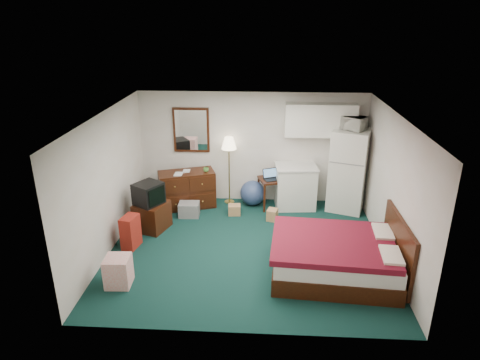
# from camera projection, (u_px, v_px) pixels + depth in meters

# --- Properties ---
(floor) EXTENTS (5.00, 4.50, 0.01)m
(floor) POSITION_uv_depth(u_px,v_px,m) (247.00, 248.00, 7.92)
(floor) COLOR #0D2F2D
(floor) RESTS_ON ground
(ceiling) EXTENTS (5.00, 4.50, 0.01)m
(ceiling) POSITION_uv_depth(u_px,v_px,m) (248.00, 116.00, 7.01)
(ceiling) COLOR beige
(ceiling) RESTS_ON walls
(walls) EXTENTS (5.01, 4.51, 2.50)m
(walls) POSITION_uv_depth(u_px,v_px,m) (248.00, 186.00, 7.47)
(walls) COLOR beige
(walls) RESTS_ON floor
(mirror) EXTENTS (0.80, 0.06, 1.00)m
(mirror) POSITION_uv_depth(u_px,v_px,m) (191.00, 130.00, 9.46)
(mirror) COLOR white
(mirror) RESTS_ON walls
(upper_cabinets) EXTENTS (1.50, 0.35, 0.70)m
(upper_cabinets) POSITION_uv_depth(u_px,v_px,m) (320.00, 120.00, 9.06)
(upper_cabinets) COLOR white
(upper_cabinets) RESTS_ON walls
(headboard) EXTENTS (0.06, 1.56, 1.00)m
(headboard) POSITION_uv_depth(u_px,v_px,m) (398.00, 247.00, 6.89)
(headboard) COLOR black
(headboard) RESTS_ON walls
(dresser) EXTENTS (1.32, 0.91, 0.82)m
(dresser) POSITION_uv_depth(u_px,v_px,m) (187.00, 189.00, 9.50)
(dresser) COLOR black
(dresser) RESTS_ON floor
(floor_lamp) EXTENTS (0.38, 0.38, 1.54)m
(floor_lamp) POSITION_uv_depth(u_px,v_px,m) (229.00, 171.00, 9.57)
(floor_lamp) COLOR tan
(floor_lamp) RESTS_ON floor
(desk) EXTENTS (0.66, 0.66, 0.67)m
(desk) POSITION_uv_depth(u_px,v_px,m) (272.00, 193.00, 9.50)
(desk) COLOR black
(desk) RESTS_ON floor
(exercise_ball) EXTENTS (0.66, 0.66, 0.56)m
(exercise_ball) POSITION_uv_depth(u_px,v_px,m) (253.00, 193.00, 9.64)
(exercise_ball) COLOR navy
(exercise_ball) RESTS_ON floor
(kitchen_counter) EXTENTS (0.91, 0.73, 0.94)m
(kitchen_counter) POSITION_uv_depth(u_px,v_px,m) (295.00, 187.00, 9.47)
(kitchen_counter) COLOR white
(kitchen_counter) RESTS_ON floor
(fridge) EXTENTS (0.95, 0.95, 1.80)m
(fridge) POSITION_uv_depth(u_px,v_px,m) (348.00, 170.00, 9.23)
(fridge) COLOR silver
(fridge) RESTS_ON floor
(bed) EXTENTS (2.09, 1.69, 0.63)m
(bed) POSITION_uv_depth(u_px,v_px,m) (335.00, 258.00, 7.03)
(bed) COLOR #510F1D
(bed) RESTS_ON floor
(tv_stand) EXTENTS (0.73, 0.76, 0.56)m
(tv_stand) POSITION_uv_depth(u_px,v_px,m) (152.00, 216.00, 8.55)
(tv_stand) COLOR black
(tv_stand) RESTS_ON floor
(suitcase) EXTENTS (0.31, 0.42, 0.62)m
(suitcase) POSITION_uv_depth(u_px,v_px,m) (131.00, 232.00, 7.87)
(suitcase) COLOR maroon
(suitcase) RESTS_ON floor
(retail_box) EXTENTS (0.41, 0.41, 0.49)m
(retail_box) POSITION_uv_depth(u_px,v_px,m) (118.00, 271.00, 6.79)
(retail_box) COLOR white
(retail_box) RESTS_ON floor
(file_bin) EXTENTS (0.44, 0.34, 0.30)m
(file_bin) POSITION_uv_depth(u_px,v_px,m) (189.00, 209.00, 9.13)
(file_bin) COLOR gray
(file_bin) RESTS_ON floor
(cardboard_box_a) EXTENTS (0.27, 0.23, 0.22)m
(cardboard_box_a) POSITION_uv_depth(u_px,v_px,m) (234.00, 210.00, 9.22)
(cardboard_box_a) COLOR tan
(cardboard_box_a) RESTS_ON floor
(cardboard_box_b) EXTENTS (0.26, 0.28, 0.24)m
(cardboard_box_b) POSITION_uv_depth(u_px,v_px,m) (272.00, 215.00, 8.97)
(cardboard_box_b) COLOR tan
(cardboard_box_b) RESTS_ON floor
(laptop) EXTENTS (0.40, 0.37, 0.22)m
(laptop) POSITION_uv_depth(u_px,v_px,m) (272.00, 175.00, 9.28)
(laptop) COLOR black
(laptop) RESTS_ON desk
(crt_tv) EXTENTS (0.66, 0.67, 0.43)m
(crt_tv) POSITION_uv_depth(u_px,v_px,m) (148.00, 194.00, 8.35)
(crt_tv) COLOR black
(crt_tv) RESTS_ON tv_stand
(microwave) EXTENTS (0.58, 0.54, 0.35)m
(microwave) POSITION_uv_depth(u_px,v_px,m) (353.00, 121.00, 8.84)
(microwave) COLOR silver
(microwave) RESTS_ON fridge
(book_a) EXTENTS (0.18, 0.02, 0.24)m
(book_a) POSITION_uv_depth(u_px,v_px,m) (174.00, 169.00, 9.16)
(book_a) COLOR tan
(book_a) RESTS_ON dresser
(book_b) EXTENTS (0.16, 0.03, 0.21)m
(book_b) POSITION_uv_depth(u_px,v_px,m) (183.00, 167.00, 9.34)
(book_b) COLOR tan
(book_b) RESTS_ON dresser
(mug) EXTENTS (0.15, 0.14, 0.12)m
(mug) POSITION_uv_depth(u_px,v_px,m) (206.00, 169.00, 9.34)
(mug) COLOR #54963E
(mug) RESTS_ON dresser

